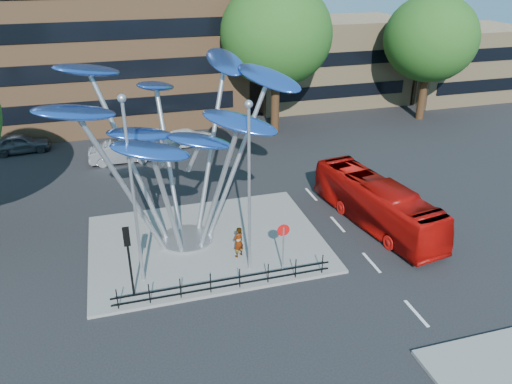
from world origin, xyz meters
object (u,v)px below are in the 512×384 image
object	(u,v)px
tree_right	(276,34)
parked_car_right	(188,138)
street_lamp_left	(131,178)
parked_car_left	(20,143)
street_lamp_right	(249,175)
pedestrian	(238,242)
no_entry_sign_island	(283,239)
traffic_light_island	(128,248)
tree_far	(431,39)
red_bus	(376,203)
leaf_sculpture	(176,116)
parked_car_mid	(122,152)

from	to	relation	value
tree_right	parked_car_right	distance (m)	10.62
street_lamp_left	parked_car_left	world-z (taller)	street_lamp_left
street_lamp_right	parked_car_right	distance (m)	18.50
parked_car_left	pedestrian	bearing A→B (deg)	-151.87
no_entry_sign_island	traffic_light_island	bearing A→B (deg)	-179.87
street_lamp_right	parked_car_left	size ratio (longest dim) A/B	1.90
traffic_light_island	street_lamp_right	bearing A→B (deg)	5.19
traffic_light_island	pedestrian	xyz separation A→B (m)	(5.26, 1.72, -1.65)
tree_far	red_bus	size ratio (longest dim) A/B	1.15
street_lamp_right	parked_car_left	xyz separation A→B (m)	(-12.58, 20.00, -4.35)
tree_right	parked_car_left	world-z (taller)	tree_right
street_lamp_right	pedestrian	bearing A→B (deg)	100.97
no_entry_sign_island	parked_car_right	xyz separation A→B (m)	(-1.55, 18.44, -1.18)
tree_right	traffic_light_island	bearing A→B (deg)	-123.69
pedestrian	tree_right	bearing A→B (deg)	-142.48
no_entry_sign_island	pedestrian	world-z (taller)	no_entry_sign_island
street_lamp_right	parked_car_right	size ratio (longest dim) A/B	1.88
traffic_light_island	red_bus	world-z (taller)	traffic_light_island
traffic_light_island	leaf_sculpture	bearing A→B (deg)	54.96
parked_car_mid	parked_car_right	world-z (taller)	parked_car_mid
leaf_sculpture	tree_right	bearing A→B (deg)	56.69
tree_far	parked_car_right	distance (m)	22.53
street_lamp_left	traffic_light_island	world-z (taller)	street_lamp_left
street_lamp_right	parked_car_left	world-z (taller)	street_lamp_right
leaf_sculpture	no_entry_sign_island	distance (m)	7.71
tree_right	traffic_light_island	distance (m)	24.06
no_entry_sign_island	red_bus	bearing A→B (deg)	24.47
parked_car_mid	leaf_sculpture	bearing A→B (deg)	-166.84
tree_far	parked_car_right	bearing A→B (deg)	-177.24
traffic_light_island	no_entry_sign_island	xyz separation A→B (m)	(7.00, 0.02, -0.80)
tree_right	parked_car_left	xyz separation A→B (m)	(-20.08, 1.00, -7.29)
street_lamp_right	traffic_light_island	world-z (taller)	street_lamp_right
tree_right	tree_far	xyz separation A→B (m)	(14.00, 0.00, -0.93)
red_bus	parked_car_left	size ratio (longest dim) A/B	2.16
leaf_sculpture	parked_car_left	size ratio (longest dim) A/B	2.91
tree_right	red_bus	size ratio (longest dim) A/B	1.28
no_entry_sign_island	parked_car_mid	xyz separation A→B (m)	(-6.68, 16.32, -1.04)
tree_far	leaf_sculpture	distance (m)	28.53
tree_right	leaf_sculpture	xyz separation A→B (m)	(-10.07, -15.32, -1.16)
tree_far	no_entry_sign_island	size ratio (longest dim) A/B	4.41
street_lamp_left	traffic_light_island	bearing A→B (deg)	-116.57
traffic_light_island	parked_car_mid	size ratio (longest dim) A/B	0.73
leaf_sculpture	traffic_light_island	bearing A→B (deg)	-125.04
street_lamp_left	pedestrian	distance (m)	6.52
tree_right	street_lamp_left	distance (m)	22.49
street_lamp_right	parked_car_mid	world-z (taller)	street_lamp_right
leaf_sculpture	traffic_light_island	xyz separation A→B (m)	(-2.93, -4.18, -4.26)
traffic_light_island	parked_car_left	world-z (taller)	traffic_light_island
street_lamp_right	parked_car_right	bearing A→B (deg)	90.17
street_lamp_right	parked_car_mid	size ratio (longest dim) A/B	1.77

